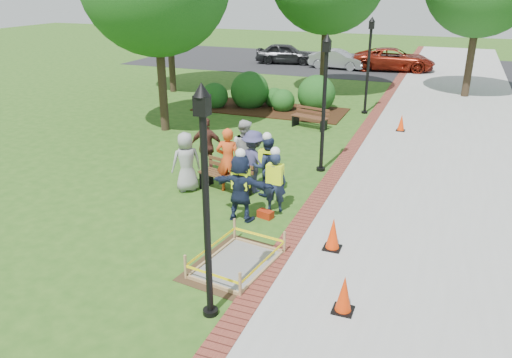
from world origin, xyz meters
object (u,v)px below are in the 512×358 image
at_px(hivis_worker_a, 241,185).
at_px(wet_concrete_pad, 237,256).
at_px(hivis_worker_b, 275,180).
at_px(hivis_worker_c, 267,164).
at_px(cone_front, 344,295).
at_px(lamp_near, 206,190).
at_px(bench_near, 225,183).

bearing_deg(hivis_worker_a, wet_concrete_pad, -69.18).
bearing_deg(wet_concrete_pad, hivis_worker_b, 93.48).
bearing_deg(hivis_worker_a, hivis_worker_c, 88.03).
xyz_separation_m(cone_front, hivis_worker_b, (-2.63, 3.66, 0.52)).
bearing_deg(cone_front, hivis_worker_a, 138.78).
xyz_separation_m(cone_front, lamp_near, (-2.25, -0.95, 2.11)).
distance_m(wet_concrete_pad, cone_front, 2.58).
bearing_deg(lamp_near, hivis_worker_c, 99.68).
xyz_separation_m(bench_near, hivis_worker_a, (1.13, -1.49, 0.66)).
distance_m(wet_concrete_pad, hivis_worker_a, 2.34).
bearing_deg(hivis_worker_b, lamp_near, -85.25).
distance_m(wet_concrete_pad, bench_near, 4.05).
xyz_separation_m(lamp_near, hivis_worker_c, (-0.94, 5.51, -1.56)).
relative_size(bench_near, hivis_worker_a, 0.91).
bearing_deg(lamp_near, hivis_worker_b, 94.75).
distance_m(cone_front, hivis_worker_a, 4.36).
height_order(bench_near, hivis_worker_c, hivis_worker_c).
distance_m(bench_near, hivis_worker_b, 1.96).
bearing_deg(hivis_worker_b, cone_front, -54.24).
bearing_deg(cone_front, lamp_near, -157.14).
bearing_deg(cone_front, bench_near, 135.27).
relative_size(lamp_near, hivis_worker_a, 2.23).
height_order(lamp_near, hivis_worker_c, lamp_near).
distance_m(lamp_near, hivis_worker_a, 4.21).
bearing_deg(hivis_worker_a, cone_front, -41.22).
relative_size(wet_concrete_pad, cone_front, 3.30).
relative_size(bench_near, hivis_worker_c, 0.93).
distance_m(cone_front, lamp_near, 3.23).
xyz_separation_m(wet_concrete_pad, hivis_worker_c, (-0.73, 3.79, 0.69)).
bearing_deg(bench_near, hivis_worker_a, -52.87).
xyz_separation_m(wet_concrete_pad, bench_near, (-1.92, 3.57, 0.05)).
bearing_deg(wet_concrete_pad, bench_near, 118.24).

